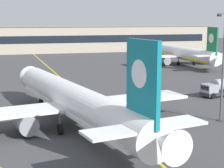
{
  "coord_description": "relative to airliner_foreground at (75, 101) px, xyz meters",
  "views": [
    {
      "loc": [
        -11.2,
        -33.23,
        13.33
      ],
      "look_at": [
        0.99,
        12.94,
        4.95
      ],
      "focal_mm": 60.06,
      "sensor_mm": 36.0,
      "label": 1
    }
  ],
  "objects": [
    {
      "name": "apron_lamp_post",
      "position": [
        19.03,
        -1.79,
        3.97
      ],
      "size": [
        2.24,
        0.9,
        14.05
      ],
      "color": "#515156",
      "rests_on": "ground"
    },
    {
      "name": "service_truck_catering_grey",
      "position": [
        27.82,
        12.67,
        -1.88
      ],
      "size": [
        7.96,
        4.21,
        3.0
      ],
      "color": "#2D2D33",
      "rests_on": "ground"
    },
    {
      "name": "airliner_background",
      "position": [
        40.9,
        55.4,
        -0.13
      ],
      "size": [
        30.9,
        39.88,
        11.2
      ],
      "color": "white",
      "rests_on": "ground"
    },
    {
      "name": "airliner_foreground",
      "position": [
        0.0,
        0.0,
        0.0
      ],
      "size": [
        32.29,
        41.14,
        11.65
      ],
      "color": "white",
      "rests_on": "ground"
    },
    {
      "name": "ground_plane",
      "position": [
        4.2,
        -11.13,
        -3.37
      ],
      "size": [
        400.0,
        400.0,
        0.0
      ],
      "primitive_type": "plane",
      "color": "#3D3D3F"
    },
    {
      "name": "terminal_building",
      "position": [
        3.07,
        105.96,
        1.85
      ],
      "size": [
        141.08,
        12.4,
        10.42
      ],
      "color": "#B2A893",
      "rests_on": "ground"
    },
    {
      "name": "taxiway_centreline",
      "position": [
        4.2,
        18.87,
        -3.37
      ],
      "size": [
        8.92,
        179.81,
        0.01
      ],
      "primitive_type": "cube",
      "rotation": [
        0.0,
        0.0,
        0.05
      ],
      "color": "yellow",
      "rests_on": "ground"
    }
  ]
}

